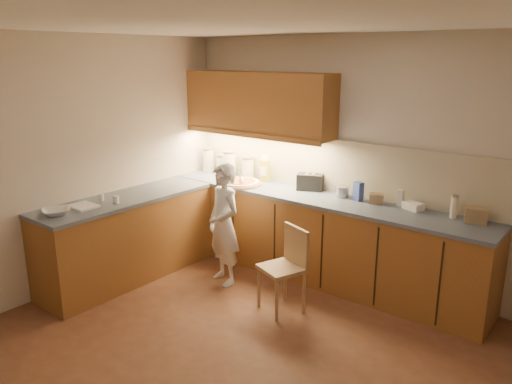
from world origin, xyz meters
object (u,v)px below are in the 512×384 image
(wooden_chair, at_px, (287,263))
(oil_jug, at_px, (265,170))
(toaster, at_px, (310,182))
(child, at_px, (224,225))
(pizza_on_board, at_px, (240,183))

(wooden_chair, height_order, oil_jug, oil_jug)
(wooden_chair, distance_m, oil_jug, 1.53)
(wooden_chair, height_order, toaster, toaster)
(child, bearing_deg, pizza_on_board, 133.37)
(child, distance_m, toaster, 1.10)
(oil_jug, distance_m, toaster, 0.64)
(child, relative_size, oil_jug, 4.21)
(pizza_on_board, distance_m, child, 0.74)
(pizza_on_board, distance_m, wooden_chair, 1.42)
(wooden_chair, distance_m, toaster, 1.19)
(pizza_on_board, height_order, oil_jug, oil_jug)
(child, bearing_deg, oil_jug, 117.75)
(wooden_chair, bearing_deg, toaster, 131.78)
(child, height_order, toaster, child)
(wooden_chair, bearing_deg, pizza_on_board, 169.85)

